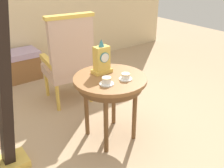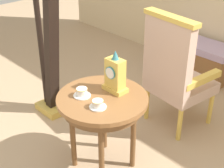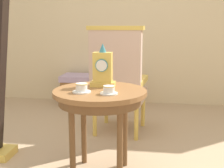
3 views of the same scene
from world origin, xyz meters
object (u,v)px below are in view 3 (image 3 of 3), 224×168
side_table (100,100)px  teacup_left (82,88)px  armchair (118,80)px  teacup_right (109,90)px  window_bench (95,90)px  mantel_clock (103,69)px

side_table → teacup_left: size_ratio=5.28×
side_table → armchair: bearing=88.4°
armchair → side_table: bearing=-91.6°
teacup_right → armchair: 1.01m
side_table → teacup_right: teacup_right is taller
side_table → teacup_left: (-0.11, -0.10, 0.11)m
window_bench → side_table: bearing=-77.3°
mantel_clock → armchair: 0.77m
teacup_right → window_bench: (-0.54, 2.10, -0.48)m
teacup_left → window_bench: teacup_left is taller
teacup_right → mantel_clock: bearing=109.0°
teacup_right → mantel_clock: 0.29m
armchair → teacup_right: bearing=-86.4°
teacup_right → armchair: armchair is taller
teacup_left → mantel_clock: bearing=64.8°
teacup_right → armchair: size_ratio=0.11×
teacup_right → teacup_left: bearing=174.6°
teacup_right → mantel_clock: mantel_clock is taller
mantel_clock → side_table: bearing=-89.7°
teacup_right → window_bench: bearing=104.3°
teacup_right → mantel_clock: (-0.09, 0.26, 0.11)m
mantel_clock → armchair: bearing=88.0°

